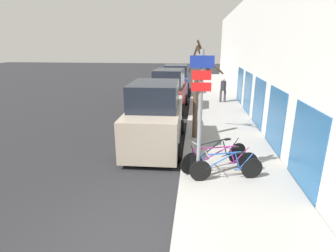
% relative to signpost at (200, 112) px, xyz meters
% --- Properties ---
extents(ground_plane, '(80.00, 80.00, 0.00)m').
position_rel_signpost_xyz_m(ground_plane, '(-1.51, 8.55, -2.11)').
color(ground_plane, black).
extents(sidewalk_curb, '(3.20, 32.00, 0.15)m').
position_rel_signpost_xyz_m(sidewalk_curb, '(1.09, 11.35, -2.03)').
color(sidewalk_curb, gray).
rests_on(sidewalk_curb, ground).
extents(building_facade, '(0.23, 32.00, 6.50)m').
position_rel_signpost_xyz_m(building_facade, '(2.84, 11.27, 1.11)').
color(building_facade, silver).
rests_on(building_facade, ground).
extents(signpost, '(0.59, 0.13, 3.51)m').
position_rel_signpost_xyz_m(signpost, '(0.00, 0.00, 0.00)').
color(signpost, gray).
rests_on(signpost, sidewalk_curb).
extents(bicycle_0, '(2.03, 0.58, 0.84)m').
position_rel_signpost_xyz_m(bicycle_0, '(0.78, 0.06, -1.60)').
color(bicycle_0, black).
rests_on(bicycle_0, sidewalk_curb).
extents(bicycle_1, '(2.21, 0.59, 0.85)m').
position_rel_signpost_xyz_m(bicycle_1, '(0.65, 0.44, -1.59)').
color(bicycle_1, black).
rests_on(bicycle_1, sidewalk_curb).
extents(bicycle_2, '(2.02, 1.30, 0.92)m').
position_rel_signpost_xyz_m(bicycle_2, '(0.51, 0.74, -1.56)').
color(bicycle_2, black).
rests_on(bicycle_2, sidewalk_curb).
extents(parked_car_0, '(2.17, 4.64, 2.46)m').
position_rel_signpost_xyz_m(parked_car_0, '(-1.63, 2.83, -1.00)').
color(parked_car_0, gray).
rests_on(parked_car_0, ground).
extents(parked_car_1, '(2.11, 4.47, 2.40)m').
position_rel_signpost_xyz_m(parked_car_1, '(-1.70, 8.68, -1.03)').
color(parked_car_1, maroon).
rests_on(parked_car_1, ground).
extents(parked_car_2, '(2.23, 4.46, 2.27)m').
position_rel_signpost_xyz_m(parked_car_2, '(-1.73, 13.95, -1.07)').
color(parked_car_2, navy).
rests_on(parked_car_2, ground).
extents(pedestrian_near, '(0.41, 0.35, 1.57)m').
position_rel_signpost_xyz_m(pedestrian_near, '(1.61, 10.52, -1.05)').
color(pedestrian_near, '#333338').
rests_on(pedestrian_near, sidewalk_curb).
extents(street_tree, '(1.42, 0.89, 3.80)m').
position_rel_signpost_xyz_m(street_tree, '(-0.06, 3.58, -0.15)').
color(street_tree, '#4C3828').
rests_on(street_tree, sidewalk_curb).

